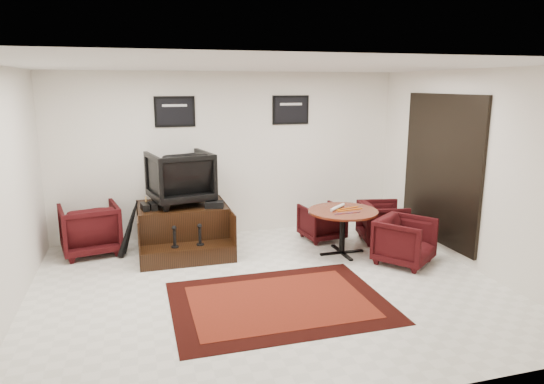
{
  "coord_description": "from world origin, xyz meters",
  "views": [
    {
      "loc": [
        -1.59,
        -5.68,
        2.59
      ],
      "look_at": [
        0.31,
        0.9,
        1.06
      ],
      "focal_mm": 32.0,
      "sensor_mm": 36.0,
      "label": 1
    }
  ],
  "objects_px": {
    "shine_chair": "(180,175)",
    "table_chair_window": "(383,220)",
    "table_chair_back": "(322,220)",
    "armchair_side": "(90,226)",
    "table_chair_corner": "(405,239)",
    "shine_podium": "(183,229)",
    "meeting_table": "(343,216)"
  },
  "relations": [
    {
      "from": "shine_chair",
      "to": "table_chair_window",
      "type": "xyz_separation_m",
      "value": [
        3.26,
        -0.63,
        -0.82
      ]
    },
    {
      "from": "shine_chair",
      "to": "table_chair_back",
      "type": "distance_m",
      "value": 2.49
    },
    {
      "from": "armchair_side",
      "to": "table_chair_corner",
      "type": "distance_m",
      "value": 4.8
    },
    {
      "from": "shine_podium",
      "to": "table_chair_window",
      "type": "xyz_separation_m",
      "value": [
        3.26,
        -0.49,
        0.04
      ]
    },
    {
      "from": "table_chair_corner",
      "to": "armchair_side",
      "type": "bearing_deg",
      "value": 121.5
    },
    {
      "from": "shine_chair",
      "to": "armchair_side",
      "type": "xyz_separation_m",
      "value": [
        -1.41,
        0.08,
        -0.75
      ]
    },
    {
      "from": "meeting_table",
      "to": "armchair_side",
      "type": "bearing_deg",
      "value": 163.62
    },
    {
      "from": "armchair_side",
      "to": "meeting_table",
      "type": "height_order",
      "value": "armchair_side"
    },
    {
      "from": "shine_podium",
      "to": "shine_chair",
      "type": "relative_size",
      "value": 1.53
    },
    {
      "from": "table_chair_corner",
      "to": "table_chair_window",
      "type": "bearing_deg",
      "value": 41.9
    },
    {
      "from": "meeting_table",
      "to": "table_chair_corner",
      "type": "relative_size",
      "value": 1.41
    },
    {
      "from": "table_chair_back",
      "to": "table_chair_window",
      "type": "distance_m",
      "value": 1.01
    },
    {
      "from": "table_chair_back",
      "to": "table_chair_corner",
      "type": "bearing_deg",
      "value": 110.07
    },
    {
      "from": "shine_podium",
      "to": "meeting_table",
      "type": "distance_m",
      "value": 2.53
    },
    {
      "from": "shine_chair",
      "to": "table_chair_window",
      "type": "distance_m",
      "value": 3.42
    },
    {
      "from": "armchair_side",
      "to": "meeting_table",
      "type": "xyz_separation_m",
      "value": [
        3.76,
        -1.11,
        0.18
      ]
    },
    {
      "from": "shine_podium",
      "to": "shine_chair",
      "type": "height_order",
      "value": "shine_chair"
    },
    {
      "from": "shine_chair",
      "to": "table_chair_corner",
      "type": "bearing_deg",
      "value": 139.75
    },
    {
      "from": "shine_podium",
      "to": "table_chair_window",
      "type": "relative_size",
      "value": 1.96
    },
    {
      "from": "shine_podium",
      "to": "table_chair_corner",
      "type": "relative_size",
      "value": 1.9
    },
    {
      "from": "shine_podium",
      "to": "table_chair_window",
      "type": "bearing_deg",
      "value": -8.54
    },
    {
      "from": "shine_podium",
      "to": "armchair_side",
      "type": "relative_size",
      "value": 1.66
    },
    {
      "from": "table_chair_back",
      "to": "shine_chair",
      "type": "bearing_deg",
      "value": -13.96
    },
    {
      "from": "shine_podium",
      "to": "meeting_table",
      "type": "relative_size",
      "value": 1.34
    },
    {
      "from": "shine_chair",
      "to": "shine_podium",
      "type": "bearing_deg",
      "value": 78.41
    },
    {
      "from": "meeting_table",
      "to": "table_chair_back",
      "type": "xyz_separation_m",
      "value": [
        -0.03,
        0.76,
        -0.28
      ]
    },
    {
      "from": "shine_podium",
      "to": "meeting_table",
      "type": "xyz_separation_m",
      "value": [
        2.36,
        -0.88,
        0.28
      ]
    },
    {
      "from": "shine_podium",
      "to": "table_chair_back",
      "type": "bearing_deg",
      "value": -2.85
    },
    {
      "from": "table_chair_window",
      "to": "shine_podium",
      "type": "bearing_deg",
      "value": 93.11
    },
    {
      "from": "meeting_table",
      "to": "table_chair_back",
      "type": "bearing_deg",
      "value": 92.59
    },
    {
      "from": "shine_chair",
      "to": "table_chair_window",
      "type": "relative_size",
      "value": 1.28
    },
    {
      "from": "table_chair_back",
      "to": "table_chair_window",
      "type": "xyz_separation_m",
      "value": [
        0.94,
        -0.37,
        0.03
      ]
    }
  ]
}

